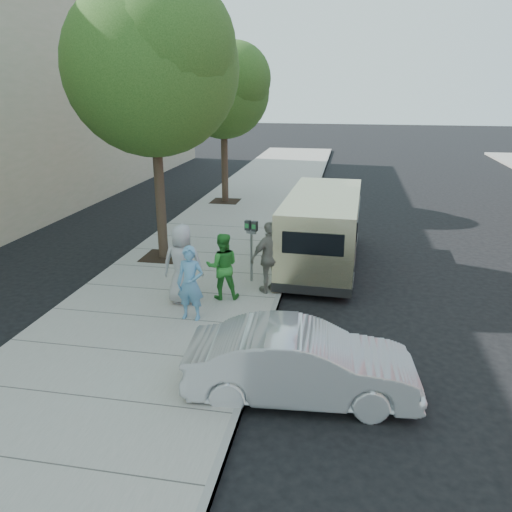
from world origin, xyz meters
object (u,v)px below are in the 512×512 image
parking_meter (251,238)px  sedan (301,363)px  tree_far (224,87)px  tree_near (153,61)px  van (323,228)px  person_officer (190,283)px  person_green_shirt (222,266)px  person_striped_polo (270,257)px  person_gray_shirt (183,264)px

parking_meter → sedan: size_ratio=0.42×
tree_far → parking_meter: bearing=-72.3°
tree_near → van: bearing=6.2°
sedan → parking_meter: bearing=15.8°
tree_near → person_officer: (2.02, -3.81, -4.58)m
tree_far → van: size_ratio=1.13×
van → person_green_shirt: size_ratio=3.61×
sedan → person_striped_polo: size_ratio=2.15×
person_green_shirt → person_gray_shirt: person_gray_shirt is taller
tree_near → person_green_shirt: size_ratio=4.72×
person_officer → person_green_shirt: (0.40, 1.21, -0.02)m
van → person_officer: van is taller
sedan → person_officer: (-2.59, 2.22, 0.34)m
tree_far → person_gray_shirt: size_ratio=3.47×
tree_near → person_officer: tree_near is taller
van → tree_far: bearing=124.5°
person_green_shirt → person_gray_shirt: (-0.83, -0.40, 0.14)m
tree_far → sedan: (4.61, -13.63, -4.26)m
tree_near → van: (4.56, 0.50, -4.43)m
tree_near → sedan: 9.05m
parking_meter → person_gray_shirt: size_ratio=0.86×
person_striped_polo → tree_far: bearing=-108.5°
tree_far → person_striped_polo: bearing=-70.3°
sedan → person_gray_shirt: (-3.02, 3.03, 0.46)m
person_officer → person_green_shirt: person_officer is taller
person_green_shirt → person_gray_shirt: bearing=11.9°
tree_far → person_green_shirt: size_ratio=4.07×
van → tree_near: bearing=-171.9°
tree_near → tree_far: bearing=90.0°
van → person_striped_polo: bearing=-111.7°
tree_far → van: (4.56, -7.10, -3.77)m
tree_near → sedan: tree_near is taller
tree_near → person_gray_shirt: tree_near is taller
person_officer → person_green_shirt: 1.27m
parking_meter → person_striped_polo: bearing=-29.8°
person_gray_shirt → sedan: bearing=126.0°
tree_far → sedan: tree_far is taller
tree_near → person_green_shirt: (2.42, -2.61, -4.60)m
person_officer → person_striped_polo: bearing=53.5°
person_green_shirt → person_striped_polo: size_ratio=0.90×
sedan → tree_far: bearing=13.8°
person_striped_polo → person_green_shirt: bearing=-9.2°
tree_far → person_green_shirt: bearing=-76.7°
person_green_shirt → tree_far: bearing=-90.3°
parking_meter → sedan: 4.97m
person_officer → person_gray_shirt: 0.92m
parking_meter → person_striped_polo: person_striped_polo is taller
tree_far → sedan: bearing=-71.3°
person_officer → person_green_shirt: size_ratio=1.03×
tree_far → person_gray_shirt: 11.38m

